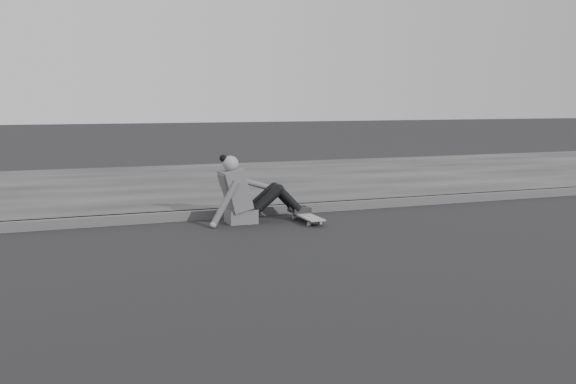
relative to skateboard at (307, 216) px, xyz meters
name	(u,v)px	position (x,y,z in m)	size (l,w,h in m)	color
ground	(573,236)	(2.52, -1.90, -0.07)	(80.00, 80.00, 0.00)	black
curb	(443,199)	(2.52, 0.68, -0.01)	(24.00, 0.16, 0.12)	#474747
sidewalk	(354,177)	(2.52, 3.70, -0.01)	(24.00, 6.00, 0.12)	#353535
skateboard	(307,216)	(0.00, 0.00, 0.00)	(0.20, 0.78, 0.09)	#9C9C97
seated_woman	(246,194)	(-0.73, 0.25, 0.29)	(1.38, 0.46, 0.88)	#525255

